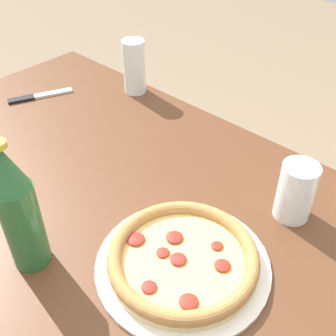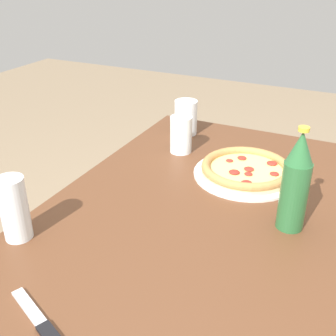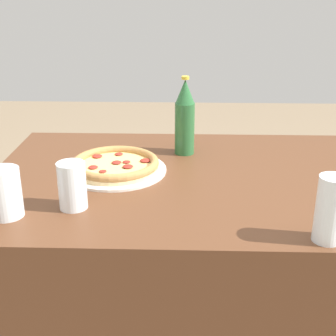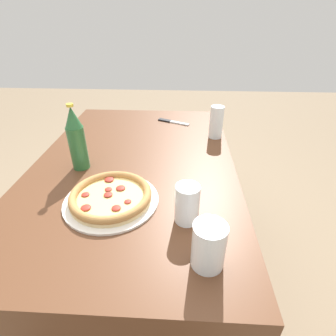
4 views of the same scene
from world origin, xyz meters
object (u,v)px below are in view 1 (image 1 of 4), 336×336
(glass_mango_juice, at_px, (134,69))
(knife, at_px, (37,96))
(beer_bottle, at_px, (19,210))
(glass_cola, at_px, (296,192))
(pizza_salami, at_px, (183,259))

(glass_mango_juice, bearing_deg, knife, 50.29)
(beer_bottle, bearing_deg, glass_cola, -124.24)
(glass_mango_juice, distance_m, knife, 0.30)
(pizza_salami, xyz_separation_m, beer_bottle, (0.21, 0.17, 0.11))
(beer_bottle, distance_m, knife, 0.63)
(pizza_salami, xyz_separation_m, glass_cola, (-0.07, -0.25, 0.04))
(glass_mango_juice, bearing_deg, beer_bottle, 119.53)
(glass_mango_juice, height_order, glass_cola, glass_mango_juice)
(pizza_salami, relative_size, glass_cola, 2.53)
(beer_bottle, bearing_deg, glass_mango_juice, -60.47)
(pizza_salami, height_order, glass_mango_juice, glass_mango_juice)
(beer_bottle, bearing_deg, knife, -34.37)
(glass_cola, distance_m, knife, 0.80)
(glass_cola, bearing_deg, beer_bottle, 55.76)
(pizza_salami, bearing_deg, knife, -13.58)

